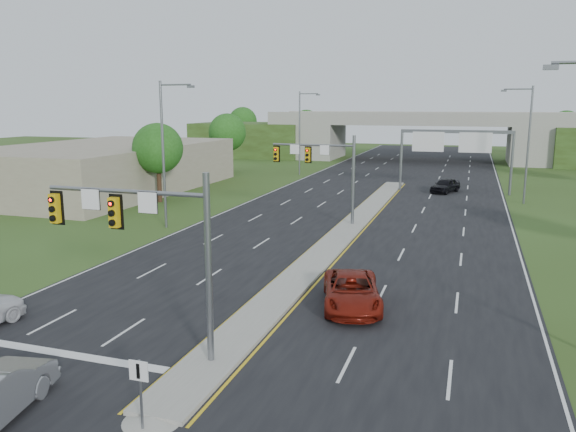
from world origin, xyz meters
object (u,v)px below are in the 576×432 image
(signal_mast_near, at_px, (150,234))
(overpass, at_px, (420,139))
(car_far_a, at_px, (352,291))
(keep_right_sign, at_px, (140,383))
(sign_gantry, at_px, (454,144))
(signal_mast_far, at_px, (325,164))
(car_far_c, at_px, (445,185))

(signal_mast_near, relative_size, overpass, 0.09)
(car_far_a, bearing_deg, keep_right_sign, -121.83)
(overpass, height_order, car_far_a, overpass)
(sign_gantry, relative_size, overpass, 0.14)
(signal_mast_far, xyz_separation_m, car_far_c, (8.28, 19.85, -3.94))
(keep_right_sign, bearing_deg, sign_gantry, 82.30)
(car_far_a, distance_m, car_far_c, 37.50)
(signal_mast_near, xyz_separation_m, car_far_c, (8.28, 44.85, -3.94))
(sign_gantry, height_order, overpass, overpass)
(signal_mast_far, relative_size, sign_gantry, 0.60)
(signal_mast_near, bearing_deg, keep_right_sign, -63.06)
(overpass, distance_m, car_far_c, 35.84)
(signal_mast_near, height_order, car_far_a, signal_mast_near)
(keep_right_sign, distance_m, overpass, 84.55)
(signal_mast_near, distance_m, car_far_c, 45.78)
(signal_mast_near, distance_m, signal_mast_far, 25.00)
(sign_gantry, xyz_separation_m, car_far_a, (-3.05, -37.57, -4.45))
(keep_right_sign, bearing_deg, signal_mast_far, 94.39)
(keep_right_sign, relative_size, car_far_c, 0.49)
(signal_mast_near, xyz_separation_m, signal_mast_far, (0.00, 25.00, 0.00))
(keep_right_sign, distance_m, car_far_a, 12.45)
(signal_mast_far, height_order, keep_right_sign, signal_mast_far)
(signal_mast_near, bearing_deg, overpass, 88.38)
(signal_mast_near, bearing_deg, sign_gantry, 78.75)
(overpass, bearing_deg, car_far_a, -87.14)
(car_far_a, bearing_deg, signal_mast_near, -143.27)
(car_far_c, bearing_deg, overpass, 121.69)
(keep_right_sign, height_order, sign_gantry, sign_gantry)
(sign_gantry, height_order, car_far_a, sign_gantry)
(overpass, distance_m, car_far_a, 72.79)
(overpass, bearing_deg, car_far_c, -80.31)
(signal_mast_near, relative_size, car_far_a, 1.27)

